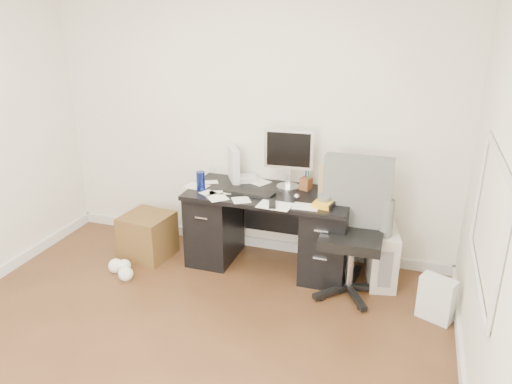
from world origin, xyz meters
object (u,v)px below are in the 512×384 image
keyboard (249,192)px  desk (269,227)px  office_chair (352,230)px  wicker_basket (148,236)px  pc_tower (382,255)px  lcd_monitor (289,159)px

keyboard → desk: bearing=34.6°
keyboard → office_chair: 0.99m
office_chair → wicker_basket: (-1.99, 0.04, -0.37)m
office_chair → wicker_basket: size_ratio=2.69×
keyboard → wicker_basket: size_ratio=1.06×
keyboard → wicker_basket: (-1.03, -0.10, -0.54)m
desk → keyboard: 0.41m
keyboard → pc_tower: 1.32m
desk → lcd_monitor: bearing=51.1°
desk → lcd_monitor: (0.13, 0.16, 0.64)m
keyboard → wicker_basket: keyboard is taller
office_chair → wicker_basket: bearing=177.8°
keyboard → lcd_monitor: bearing=46.9°
wicker_basket → office_chair: bearing=-1.2°
lcd_monitor → keyboard: (-0.30, -0.25, -0.27)m
keyboard → pc_tower: (1.21, 0.13, -0.51)m
office_chair → pc_tower: bearing=46.7°
office_chair → pc_tower: office_chair is taller
lcd_monitor → pc_tower: bearing=-11.9°
lcd_monitor → keyboard: lcd_monitor is taller
keyboard → office_chair: (0.96, -0.14, -0.18)m
pc_tower → wicker_basket: 2.25m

